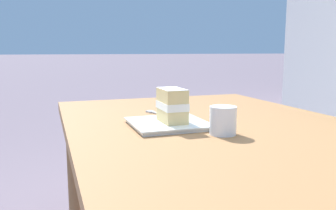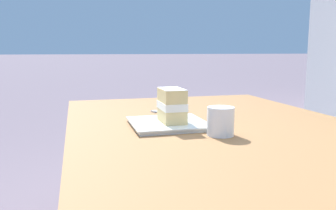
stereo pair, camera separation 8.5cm
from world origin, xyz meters
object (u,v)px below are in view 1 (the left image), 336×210
Objects in this scene: dessert_plate at (168,124)px; coffee_cup at (223,120)px; dessert_fork at (158,114)px; patio_table at (228,153)px; cake_slice at (172,105)px.

coffee_cup reaches higher than dessert_plate.
dessert_plate is at bearing 171.25° from dessert_fork.
coffee_cup reaches higher than patio_table.
patio_table is 18.92× the size of coffee_cup.
dessert_fork is 0.39m from coffee_cup.
dessert_plate is at bearing 36.34° from coffee_cup.
cake_slice reaches higher than patio_table.
dessert_fork is (0.32, 0.13, 0.08)m from patio_table.
cake_slice reaches higher than coffee_cup.
dessert_plate is 0.22m from dessert_fork.
coffee_cup is at bearing -143.66° from dessert_plate.
dessert_fork is at bearing 21.96° from patio_table.
coffee_cup is (-0.15, -0.11, -0.03)m from cake_slice.
dessert_plate reaches higher than dessert_fork.
dessert_plate is (0.11, 0.16, 0.09)m from patio_table.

